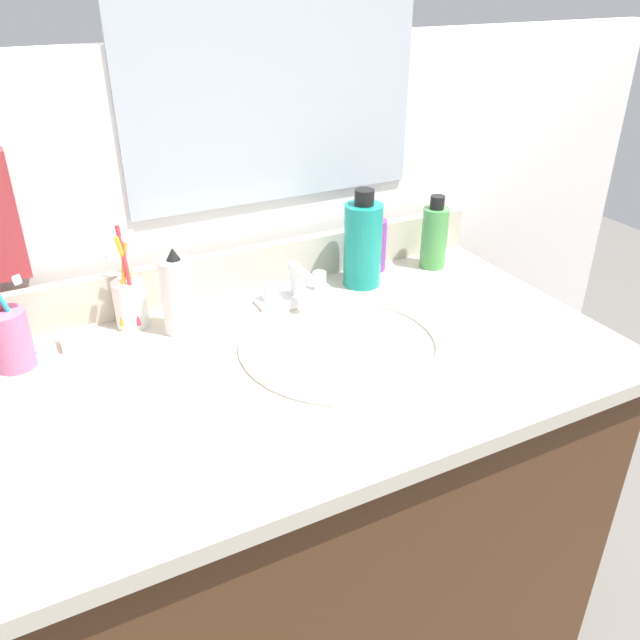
# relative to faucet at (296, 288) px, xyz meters

# --- Properties ---
(vanity_cabinet) EXTENTS (1.04, 0.57, 0.80)m
(vanity_cabinet) POSITION_rel_faucet_xyz_m (-0.08, -0.21, -0.46)
(vanity_cabinet) COLOR #4C2D19
(vanity_cabinet) RESTS_ON ground_plane
(countertop) EXTENTS (1.08, 0.62, 0.03)m
(countertop) POSITION_rel_faucet_xyz_m (-0.08, -0.21, -0.04)
(countertop) COLOR beige
(countertop) RESTS_ON vanity_cabinet
(backsplash) EXTENTS (1.08, 0.02, 0.09)m
(backsplash) POSITION_rel_faucet_xyz_m (-0.08, 0.09, 0.02)
(backsplash) COLOR beige
(backsplash) RESTS_ON countertop
(back_wall) EXTENTS (2.18, 0.04, 1.30)m
(back_wall) POSITION_rel_faucet_xyz_m (-0.08, 0.15, -0.20)
(back_wall) COLOR white
(back_wall) RESTS_ON ground_plane
(mirror_panel) EXTENTS (0.60, 0.01, 0.56)m
(mirror_panel) POSITION_rel_faucet_xyz_m (0.02, 0.13, 0.42)
(mirror_panel) COLOR #B2BCC6
(sink_basin) EXTENTS (0.37, 0.37, 0.11)m
(sink_basin) POSITION_rel_faucet_xyz_m (0.00, -0.19, -0.06)
(sink_basin) COLOR white
(sink_basin) RESTS_ON countertop
(faucet) EXTENTS (0.16, 0.10, 0.08)m
(faucet) POSITION_rel_faucet_xyz_m (0.00, 0.00, 0.00)
(faucet) COLOR silver
(faucet) RESTS_ON countertop
(bottle_lotion_white) EXTENTS (0.06, 0.06, 0.16)m
(bottle_lotion_white) POSITION_rel_faucet_xyz_m (-0.24, -0.01, 0.05)
(bottle_lotion_white) COLOR white
(bottle_lotion_white) RESTS_ON countertop
(bottle_toner_green) EXTENTS (0.06, 0.06, 0.16)m
(bottle_toner_green) POSITION_rel_faucet_xyz_m (0.34, 0.02, 0.04)
(bottle_toner_green) COLOR #4C9E4C
(bottle_toner_green) RESTS_ON countertop
(bottle_cream_purple) EXTENTS (0.06, 0.06, 0.13)m
(bottle_cream_purple) POSITION_rel_faucet_xyz_m (0.21, 0.06, 0.03)
(bottle_cream_purple) COLOR #7A3899
(bottle_cream_purple) RESTS_ON countertop
(bottle_mouthwash_teal) EXTENTS (0.08, 0.08, 0.20)m
(bottle_mouthwash_teal) POSITION_rel_faucet_xyz_m (0.16, 0.01, 0.06)
(bottle_mouthwash_teal) COLOR teal
(bottle_mouthwash_teal) RESTS_ON countertop
(cup_white_ceramic) EXTENTS (0.06, 0.08, 0.19)m
(cup_white_ceramic) POSITION_rel_faucet_xyz_m (-0.31, 0.05, 0.02)
(cup_white_ceramic) COLOR white
(cup_white_ceramic) RESTS_ON countertop
(cup_pink) EXTENTS (0.07, 0.07, 0.19)m
(cup_pink) POSITION_rel_faucet_xyz_m (-0.52, -0.00, 0.03)
(cup_pink) COLOR #D16693
(cup_pink) RESTS_ON countertop
(soap_bar) EXTENTS (0.06, 0.04, 0.02)m
(soap_bar) POSITION_rel_faucet_xyz_m (-0.41, 0.02, -0.02)
(soap_bar) COLOR white
(soap_bar) RESTS_ON countertop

